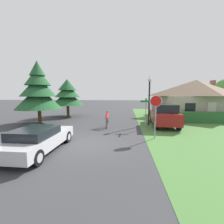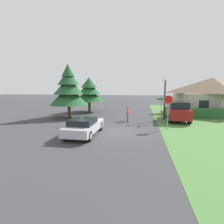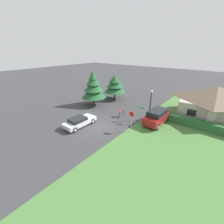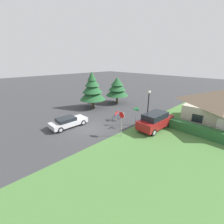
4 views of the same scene
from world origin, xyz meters
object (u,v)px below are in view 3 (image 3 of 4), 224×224
cyclist (121,112)px  parked_suv_right (157,116)px  street_name_sign (141,111)px  conifer_tall_far (115,85)px  conifer_tall_near (93,87)px  stop_sign (132,117)px  street_lamp (151,101)px  cottage_house (214,102)px  sedan_left_lane (79,122)px

cyclist → parked_suv_right: (4.98, 1.34, 0.31)m
cyclist → street_name_sign: street_name_sign is taller
parked_suv_right → conifer_tall_far: conifer_tall_far is taller
conifer_tall_near → stop_sign: bearing=-21.7°
street_lamp → street_name_sign: size_ratio=1.76×
street_name_sign → conifer_tall_near: size_ratio=0.42×
cottage_house → street_lamp: size_ratio=2.13×
cyclist → street_lamp: street_lamp is taller
sedan_left_lane → cyclist: (2.66, 5.69, 0.08)m
stop_sign → conifer_tall_near: conifer_tall_near is taller
cyclist → conifer_tall_far: size_ratio=0.38×
cyclist → street_lamp: 4.59m
parked_suv_right → conifer_tall_far: (-10.92, 4.88, 1.87)m
stop_sign → cyclist: bearing=-38.1°
stop_sign → conifer_tall_far: 13.12m
stop_sign → conifer_tall_near: size_ratio=0.46×
street_lamp → street_name_sign: (-0.49, -1.69, -1.14)m
sedan_left_lane → street_name_sign: size_ratio=1.75×
parked_suv_right → conifer_tall_near: (-11.77, -0.13, 2.19)m
cyclist → cottage_house: bearing=-54.9°
cottage_house → conifer_tall_near: (-17.29, -6.63, 0.76)m
stop_sign → street_name_sign: bearing=-83.3°
parked_suv_right → conifer_tall_near: 11.97m
cyclist → conifer_tall_near: bearing=78.2°
stop_sign → street_lamp: 4.56m
parked_suv_right → street_lamp: 2.28m
cottage_house → stop_sign: bearing=-127.9°
cottage_house → street_lamp: cottage_house is taller
sedan_left_lane → street_lamp: bearing=-40.9°
stop_sign → street_name_sign: size_ratio=1.10×
cottage_house → stop_sign: (-7.04, -10.71, -0.49)m
street_name_sign → conifer_tall_near: 10.19m
conifer_tall_far → sedan_left_lane: bearing=-74.6°
street_lamp → conifer_tall_far: size_ratio=0.93×
stop_sign → street_name_sign: (-0.25, 2.77, -0.20)m
cottage_house → cyclist: (-10.50, -7.84, -1.73)m
cyclist → conifer_tall_near: (-6.79, 1.21, 2.50)m
stop_sign → street_lamp: bearing=-91.6°
conifer_tall_near → conifer_tall_far: bearing=80.4°
cyclist → sedan_left_lane: bearing=153.3°
sedan_left_lane → cyclist: bearing=-24.7°
street_name_sign → conifer_tall_near: (-10.00, 1.32, 1.45)m
sedan_left_lane → parked_suv_right: parked_suv_right is taller
cottage_house → street_name_sign: size_ratio=3.75×
conifer_tall_near → parked_suv_right: bearing=0.6°
sedan_left_lane → conifer_tall_near: (-4.13, 6.90, 2.58)m
cyclist → stop_sign: (3.47, -2.87, 1.25)m
parked_suv_right → stop_sign: (-1.52, -4.21, 0.93)m
cottage_house → conifer_tall_far: size_ratio=1.97×
cottage_house → stop_sign: size_ratio=3.41×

